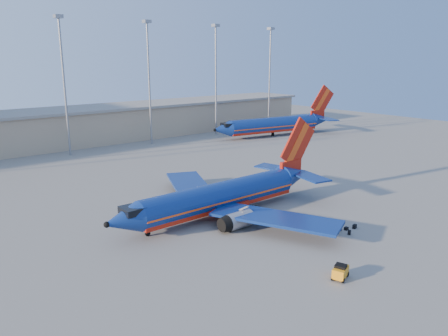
# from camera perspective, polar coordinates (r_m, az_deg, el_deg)

# --- Properties ---
(ground) EXTENTS (220.00, 220.00, 0.00)m
(ground) POSITION_cam_1_polar(r_m,az_deg,el_deg) (62.57, 0.08, -4.72)
(ground) COLOR slate
(ground) RESTS_ON ground
(terminal_building) EXTENTS (122.00, 16.00, 8.50)m
(terminal_building) POSITION_cam_1_polar(r_m,az_deg,el_deg) (115.19, -14.69, 5.78)
(terminal_building) COLOR gray
(terminal_building) RESTS_ON ground
(light_mast_row) EXTENTS (101.60, 1.60, 28.65)m
(light_mast_row) POSITION_cam_1_polar(r_m,az_deg,el_deg) (101.12, -14.83, 12.20)
(light_mast_row) COLOR gray
(light_mast_row) RESTS_ON ground
(aircraft_main) EXTENTS (34.77, 33.50, 11.79)m
(aircraft_main) POSITION_cam_1_polar(r_m,az_deg,el_deg) (57.91, 0.08, -3.67)
(aircraft_main) COLOR navy
(aircraft_main) RESTS_ON ground
(aircraft_second) EXTENTS (38.12, 15.60, 13.01)m
(aircraft_second) POSITION_cam_1_polar(r_m,az_deg,el_deg) (117.88, 6.82, 5.67)
(aircraft_second) COLOR navy
(aircraft_second) RESTS_ON ground
(baggage_tug) EXTENTS (2.25, 1.78, 1.41)m
(baggage_tug) POSITION_cam_1_polar(r_m,az_deg,el_deg) (43.70, 14.97, -12.91)
(baggage_tug) COLOR orange
(baggage_tug) RESTS_ON ground
(luggage_pile) EXTENTS (3.67, 1.94, 0.54)m
(luggage_pile) POSITION_cam_1_polar(r_m,az_deg,el_deg) (54.96, 15.43, -7.74)
(luggage_pile) COLOR black
(luggage_pile) RESTS_ON ground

